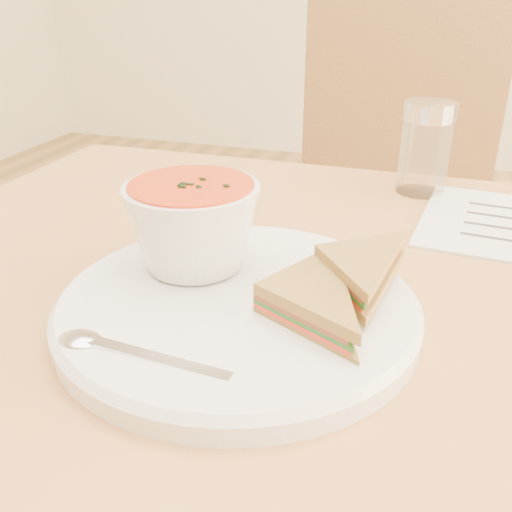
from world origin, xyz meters
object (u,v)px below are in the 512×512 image
at_px(plate, 238,308).
at_px(chair_far, 408,255).
at_px(soup_bowl, 193,230).
at_px(condiment_shaker, 425,148).

bearing_deg(plate, chair_far, 81.17).
bearing_deg(chair_far, plate, 64.32).
xyz_separation_m(plate, soup_bowl, (-0.06, 0.04, 0.05)).
bearing_deg(soup_bowl, plate, -34.63).
bearing_deg(chair_far, soup_bowl, 59.43).
distance_m(plate, condiment_shaker, 0.40).
distance_m(chair_far, soup_bowl, 0.78).
bearing_deg(chair_far, condiment_shaker, 75.37).
bearing_deg(condiment_shaker, soup_bowl, -118.23).
bearing_deg(condiment_shaker, chair_far, 92.22).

